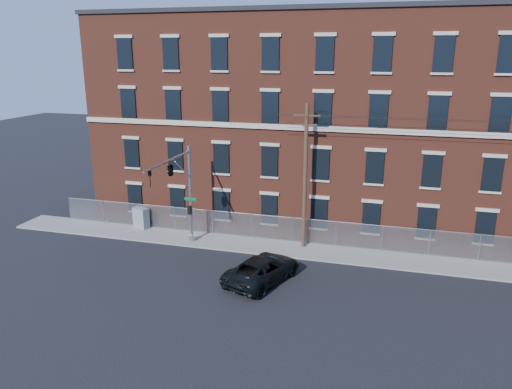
{
  "coord_description": "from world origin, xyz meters",
  "views": [
    {
      "loc": [
        7.56,
        -26.54,
        13.29
      ],
      "look_at": [
        -1.02,
        4.0,
        4.13
      ],
      "focal_mm": 34.58,
      "sensor_mm": 36.0,
      "label": 1
    }
  ],
  "objects_px": {
    "pickup_truck": "(263,269)",
    "utility_cabinet": "(141,218)",
    "traffic_signal_mast": "(175,178)",
    "utility_pole_near": "(305,174)"
  },
  "relations": [
    {
      "from": "pickup_truck",
      "to": "utility_cabinet",
      "type": "relative_size",
      "value": 3.51
    },
    {
      "from": "traffic_signal_mast",
      "to": "pickup_truck",
      "type": "xyz_separation_m",
      "value": [
        6.6,
        -2.47,
        -4.61
      ]
    },
    {
      "from": "pickup_truck",
      "to": "utility_cabinet",
      "type": "distance_m",
      "value": 13.09
    },
    {
      "from": "pickup_truck",
      "to": "utility_pole_near",
      "type": "bearing_deg",
      "value": -83.7
    },
    {
      "from": "traffic_signal_mast",
      "to": "utility_pole_near",
      "type": "relative_size",
      "value": 0.7
    },
    {
      "from": "pickup_truck",
      "to": "traffic_signal_mast",
      "type": "bearing_deg",
      "value": -0.86
    },
    {
      "from": "traffic_signal_mast",
      "to": "utility_pole_near",
      "type": "height_order",
      "value": "utility_pole_near"
    },
    {
      "from": "utility_pole_near",
      "to": "pickup_truck",
      "type": "bearing_deg",
      "value": -103.38
    },
    {
      "from": "pickup_truck",
      "to": "utility_cabinet",
      "type": "xyz_separation_m",
      "value": [
        -11.48,
        6.29,
        0.14
      ]
    },
    {
      "from": "utility_pole_near",
      "to": "pickup_truck",
      "type": "xyz_separation_m",
      "value": [
        -1.4,
        -5.89,
        -4.56
      ]
    }
  ]
}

